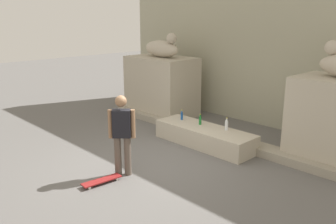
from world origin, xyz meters
TOP-DOWN VIEW (x-y plane):
  - ground_plane at (0.00, 0.00)m, footprint 40.00×40.00m
  - facade_wall at (0.00, 4.67)m, footprint 10.90×0.60m
  - pedestal_left at (-2.89, 3.08)m, footprint 2.21×1.39m
  - statue_reclining_left at (-2.85, 3.08)m, footprint 1.67×0.79m
  - ledge_block at (0.00, 1.85)m, footprint 2.68×0.86m
  - skater at (-0.04, -0.68)m, footprint 0.40×0.41m
  - skateboard at (-0.01, -1.23)m, footprint 0.28×0.82m
  - bottle_green at (-0.23, 1.94)m, footprint 0.07×0.07m
  - bottle_blue at (-0.86, 1.92)m, footprint 0.06×0.06m
  - bottle_clear at (0.51, 2.07)m, footprint 0.08×0.08m
  - stair_step at (0.00, 2.37)m, footprint 7.98×0.50m

SIDE VIEW (x-z plane):
  - ground_plane at x=0.00m, z-range 0.00..0.00m
  - skateboard at x=-0.01m, z-range 0.02..0.10m
  - stair_step at x=0.00m, z-range 0.00..0.19m
  - ledge_block at x=0.00m, z-range 0.00..0.46m
  - bottle_blue at x=-0.86m, z-range 0.44..0.71m
  - bottle_green at x=-0.23m, z-range 0.44..0.72m
  - bottle_clear at x=0.51m, z-range 0.44..0.75m
  - skater at x=-0.04m, z-range 0.09..1.76m
  - pedestal_left at x=-2.89m, z-range 0.00..1.89m
  - statue_reclining_left at x=-2.85m, z-range 1.78..2.56m
  - facade_wall at x=0.00m, z-range 0.00..5.27m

